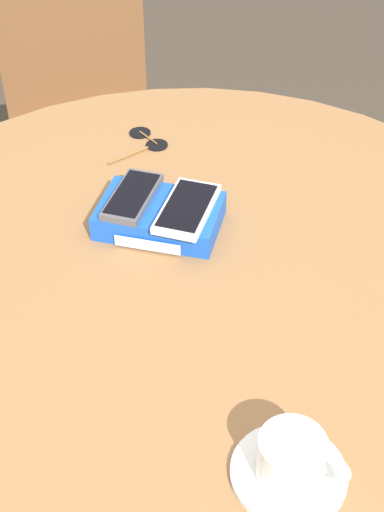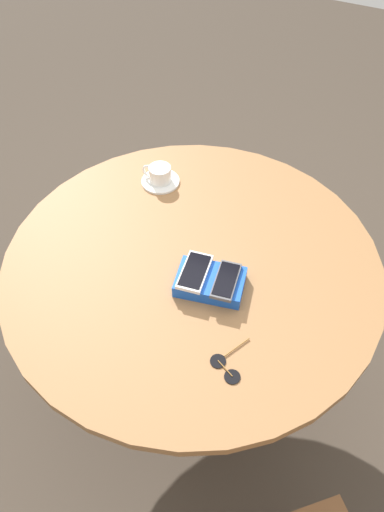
% 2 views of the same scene
% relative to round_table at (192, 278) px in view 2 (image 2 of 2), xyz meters
% --- Properties ---
extents(ground_plane, '(8.00, 8.00, 0.00)m').
position_rel_round_table_xyz_m(ground_plane, '(0.00, 0.00, -0.69)').
color(ground_plane, '#42382D').
extents(round_table, '(1.15, 1.15, 0.77)m').
position_rel_round_table_xyz_m(round_table, '(0.00, 0.00, 0.00)').
color(round_table, '#2D2D2D').
rests_on(round_table, ground_plane).
extents(phone_box, '(0.21, 0.16, 0.04)m').
position_rel_round_table_xyz_m(phone_box, '(-0.09, 0.07, 0.11)').
color(phone_box, blue).
rests_on(phone_box, round_table).
extents(phone_gray, '(0.08, 0.14, 0.01)m').
position_rel_round_table_xyz_m(phone_gray, '(-0.14, 0.06, 0.13)').
color(phone_gray, '#515156').
rests_on(phone_gray, phone_box).
extents(phone_white, '(0.09, 0.15, 0.01)m').
position_rel_round_table_xyz_m(phone_white, '(-0.04, 0.07, 0.13)').
color(phone_white, silver).
rests_on(phone_white, phone_box).
extents(saucer, '(0.13, 0.13, 0.01)m').
position_rel_round_table_xyz_m(saucer, '(0.25, -0.28, 0.09)').
color(saucer, white).
rests_on(saucer, round_table).
extents(coffee_cup, '(0.11, 0.08, 0.06)m').
position_rel_round_table_xyz_m(coffee_cup, '(0.26, -0.28, 0.12)').
color(coffee_cup, white).
rests_on(coffee_cup, saucer).
extents(sunglasses, '(0.09, 0.14, 0.01)m').
position_rel_round_table_xyz_m(sunglasses, '(-0.23, 0.28, 0.09)').
color(sunglasses, black).
rests_on(sunglasses, round_table).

